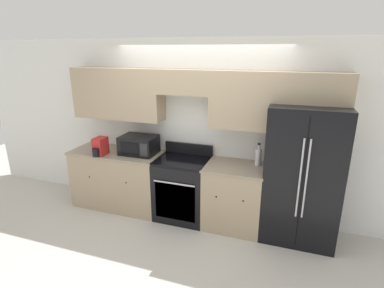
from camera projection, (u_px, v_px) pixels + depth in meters
The scene contains 9 objects.
ground_plane at pixel (185, 228), 4.27m from camera, with size 12.00×12.00×0.00m, color beige.
wall_back at pixel (199, 116), 4.33m from camera, with size 8.00×0.39×2.60m.
lower_cabinets_left at pixel (119, 179), 4.79m from camera, with size 1.45×0.64×0.92m.
lower_cabinets_right at pixel (234, 196), 4.21m from camera, with size 0.82×0.64×0.92m.
oven_range at pixel (183, 188), 4.45m from camera, with size 0.75×0.65×1.08m.
refrigerator at pixel (302, 174), 3.87m from camera, with size 0.93×0.78×1.80m.
microwave at pixel (139, 145), 4.52m from camera, with size 0.53×0.40×0.28m.
bottle at pixel (258, 156), 4.07m from camera, with size 0.08×0.08×0.32m.
paper_towel_holder at pixel (100, 147), 4.46m from camera, with size 0.16×0.28×0.27m.
Camera 1 is at (1.30, -3.47, 2.43)m, focal length 28.00 mm.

